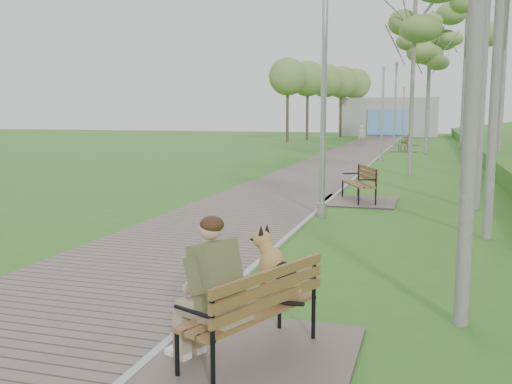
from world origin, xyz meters
TOP-DOWN VIEW (x-y plane):
  - ground at (0.00, 0.00)m, footprint 120.00×120.00m
  - walkway at (-1.75, 21.50)m, footprint 3.50×67.00m
  - kerb at (0.00, 21.50)m, footprint 0.10×67.00m
  - building_north at (-1.50, 50.97)m, footprint 10.00×5.20m
  - bench_main at (0.91, -6.53)m, footprint 2.01×2.24m
  - bench_second at (0.80, 4.23)m, footprint 2.02×2.25m
  - bench_third at (1.08, 26.02)m, footprint 1.64×1.82m
  - bench_far at (1.04, 33.98)m, footprint 1.71×1.90m
  - lamp_post_near at (0.23, 1.66)m, footprint 0.23×0.23m
  - lamp_post_second at (0.32, 18.14)m, footprint 0.19×0.19m
  - lamp_post_third at (0.32, 29.35)m, footprint 0.23×0.23m
  - lamp_post_far at (0.27, 43.96)m, footprint 0.19×0.19m
  - pedestrian_near at (-2.27, 32.31)m, footprint 0.62×0.47m
  - birch_mid_c at (2.47, 24.19)m, footprint 2.60×2.60m
  - birch_far_b at (2.54, 29.06)m, footprint 2.68×2.68m
  - birch_far_c at (4.71, 28.55)m, footprint 2.82×2.82m

SIDE VIEW (x-z plane):
  - ground at x=0.00m, z-range 0.00..0.00m
  - walkway at x=-1.75m, z-range 0.00..0.04m
  - kerb at x=0.00m, z-range 0.00..0.05m
  - bench_third at x=1.08m, z-range -0.32..0.69m
  - bench_far at x=1.04m, z-range -0.33..0.72m
  - bench_second at x=0.80m, z-range -0.39..0.86m
  - bench_main at x=0.91m, z-range -0.38..1.37m
  - pedestrian_near at x=-2.27m, z-range 0.00..1.53m
  - building_north at x=-1.50m, z-range -0.01..3.99m
  - lamp_post_second at x=0.32m, z-range -0.16..4.63m
  - lamp_post_far at x=0.27m, z-range -0.16..4.66m
  - lamp_post_near at x=0.23m, z-range -0.19..5.68m
  - lamp_post_third at x=0.32m, z-range -0.19..5.75m
  - birch_mid_c at x=2.47m, z-range 2.35..10.60m
  - birch_far_b at x=2.54m, z-range 2.73..12.29m
  - birch_far_c at x=4.71m, z-range 3.35..15.08m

